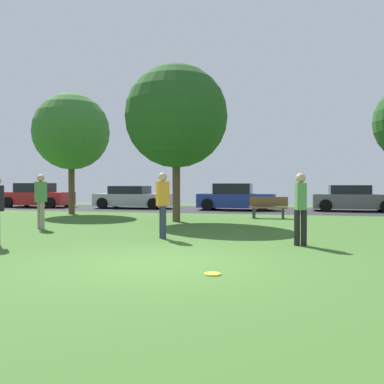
{
  "coord_description": "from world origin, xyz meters",
  "views": [
    {
      "loc": [
        2.41,
        -7.49,
        1.48
      ],
      "look_at": [
        0.0,
        2.71,
        1.26
      ],
      "focal_mm": 39.96,
      "sensor_mm": 36.0,
      "label": 1
    }
  ],
  "objects_px": {
    "oak_tree_right": "(176,116)",
    "person_bystander": "(41,199)",
    "person_thrower": "(163,202)",
    "parked_car_red": "(38,196)",
    "parked_car_blue": "(236,198)",
    "maple_tree_far": "(71,132)",
    "frisbee_disc": "(212,274)",
    "parked_car_grey": "(353,199)",
    "park_bench": "(268,207)",
    "person_walking": "(301,205)",
    "parked_car_silver": "(133,198)"
  },
  "relations": [
    {
      "from": "oak_tree_right",
      "to": "person_bystander",
      "type": "height_order",
      "value": "oak_tree_right"
    },
    {
      "from": "person_thrower",
      "to": "parked_car_red",
      "type": "height_order",
      "value": "person_thrower"
    },
    {
      "from": "parked_car_red",
      "to": "parked_car_blue",
      "type": "xyz_separation_m",
      "value": [
        12.25,
        0.06,
        -0.01
      ]
    },
    {
      "from": "parked_car_red",
      "to": "person_bystander",
      "type": "bearing_deg",
      "value": -56.34
    },
    {
      "from": "person_bystander",
      "to": "parked_car_red",
      "type": "bearing_deg",
      "value": 59.7
    },
    {
      "from": "person_thrower",
      "to": "oak_tree_right",
      "type": "bearing_deg",
      "value": -110.9
    },
    {
      "from": "maple_tree_far",
      "to": "person_thrower",
      "type": "height_order",
      "value": "maple_tree_far"
    },
    {
      "from": "oak_tree_right",
      "to": "parked_car_red",
      "type": "height_order",
      "value": "oak_tree_right"
    },
    {
      "from": "person_bystander",
      "to": "frisbee_disc",
      "type": "relative_size",
      "value": 6.51
    },
    {
      "from": "parked_car_grey",
      "to": "park_bench",
      "type": "relative_size",
      "value": 2.62
    },
    {
      "from": "person_thrower",
      "to": "parked_car_blue",
      "type": "height_order",
      "value": "person_thrower"
    },
    {
      "from": "person_thrower",
      "to": "frisbee_disc",
      "type": "bearing_deg",
      "value": 85.01
    },
    {
      "from": "oak_tree_right",
      "to": "person_walking",
      "type": "relative_size",
      "value": 3.51
    },
    {
      "from": "person_bystander",
      "to": "parked_car_grey",
      "type": "height_order",
      "value": "person_bystander"
    },
    {
      "from": "parked_car_red",
      "to": "oak_tree_right",
      "type": "bearing_deg",
      "value": -34.63
    },
    {
      "from": "park_bench",
      "to": "person_thrower",
      "type": "bearing_deg",
      "value": 72.06
    },
    {
      "from": "oak_tree_right",
      "to": "parked_car_grey",
      "type": "relative_size",
      "value": 1.43
    },
    {
      "from": "person_thrower",
      "to": "parked_car_blue",
      "type": "bearing_deg",
      "value": -123.61
    },
    {
      "from": "oak_tree_right",
      "to": "person_thrower",
      "type": "bearing_deg",
      "value": -78.72
    },
    {
      "from": "frisbee_disc",
      "to": "park_bench",
      "type": "distance_m",
      "value": 11.45
    },
    {
      "from": "person_thrower",
      "to": "person_walking",
      "type": "relative_size",
      "value": 1.03
    },
    {
      "from": "person_bystander",
      "to": "parked_car_blue",
      "type": "bearing_deg",
      "value": 2.53
    },
    {
      "from": "parked_car_grey",
      "to": "person_thrower",
      "type": "bearing_deg",
      "value": -116.38
    },
    {
      "from": "park_bench",
      "to": "frisbee_disc",
      "type": "bearing_deg",
      "value": 88.67
    },
    {
      "from": "maple_tree_far",
      "to": "parked_car_blue",
      "type": "bearing_deg",
      "value": 33.43
    },
    {
      "from": "oak_tree_right",
      "to": "person_walking",
      "type": "distance_m",
      "value": 7.69
    },
    {
      "from": "oak_tree_right",
      "to": "park_bench",
      "type": "relative_size",
      "value": 3.75
    },
    {
      "from": "oak_tree_right",
      "to": "parked_car_blue",
      "type": "relative_size",
      "value": 1.43
    },
    {
      "from": "parked_car_grey",
      "to": "park_bench",
      "type": "distance_m",
      "value": 6.97
    },
    {
      "from": "person_bystander",
      "to": "parked_car_blue",
      "type": "distance_m",
      "value": 12.17
    },
    {
      "from": "person_bystander",
      "to": "maple_tree_far",
      "type": "bearing_deg",
      "value": 47.03
    },
    {
      "from": "parked_car_red",
      "to": "parked_car_silver",
      "type": "bearing_deg",
      "value": 2.52
    },
    {
      "from": "parked_car_silver",
      "to": "parked_car_blue",
      "type": "distance_m",
      "value": 6.12
    },
    {
      "from": "maple_tree_far",
      "to": "park_bench",
      "type": "height_order",
      "value": "maple_tree_far"
    },
    {
      "from": "frisbee_disc",
      "to": "parked_car_grey",
      "type": "bearing_deg",
      "value": 75.77
    },
    {
      "from": "oak_tree_right",
      "to": "park_bench",
      "type": "bearing_deg",
      "value": 35.45
    },
    {
      "from": "maple_tree_far",
      "to": "parked_car_silver",
      "type": "distance_m",
      "value": 6.14
    },
    {
      "from": "person_thrower",
      "to": "park_bench",
      "type": "relative_size",
      "value": 1.1
    },
    {
      "from": "parked_car_grey",
      "to": "person_walking",
      "type": "bearing_deg",
      "value": -102.17
    },
    {
      "from": "person_walking",
      "to": "parked_car_grey",
      "type": "relative_size",
      "value": 0.41
    },
    {
      "from": "maple_tree_far",
      "to": "parked_car_grey",
      "type": "bearing_deg",
      "value": 21.36
    },
    {
      "from": "parked_car_blue",
      "to": "park_bench",
      "type": "xyz_separation_m",
      "value": [
        2.06,
        -5.22,
        -0.2
      ]
    },
    {
      "from": "frisbee_disc",
      "to": "parked_car_red",
      "type": "relative_size",
      "value": 0.07
    },
    {
      "from": "person_walking",
      "to": "parked_car_blue",
      "type": "height_order",
      "value": "person_walking"
    },
    {
      "from": "maple_tree_far",
      "to": "person_bystander",
      "type": "distance_m",
      "value": 7.41
    },
    {
      "from": "parked_car_grey",
      "to": "parked_car_blue",
      "type": "bearing_deg",
      "value": -175.93
    },
    {
      "from": "person_walking",
      "to": "parked_car_blue",
      "type": "relative_size",
      "value": 0.41
    },
    {
      "from": "oak_tree_right",
      "to": "park_bench",
      "type": "xyz_separation_m",
      "value": [
        3.36,
        2.39,
        -3.56
      ]
    },
    {
      "from": "person_thrower",
      "to": "person_bystander",
      "type": "xyz_separation_m",
      "value": [
        -4.54,
        1.4,
        0.0
      ]
    },
    {
      "from": "maple_tree_far",
      "to": "frisbee_disc",
      "type": "xyz_separation_m",
      "value": [
        9.08,
        -11.85,
        -3.92
      ]
    }
  ]
}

